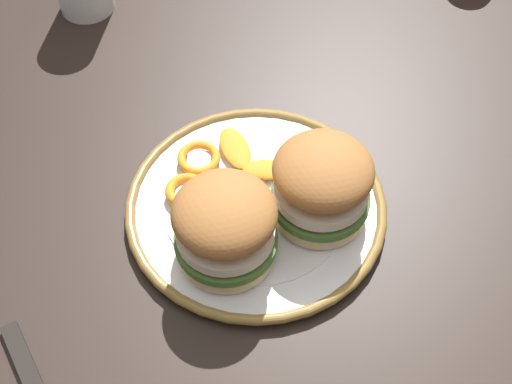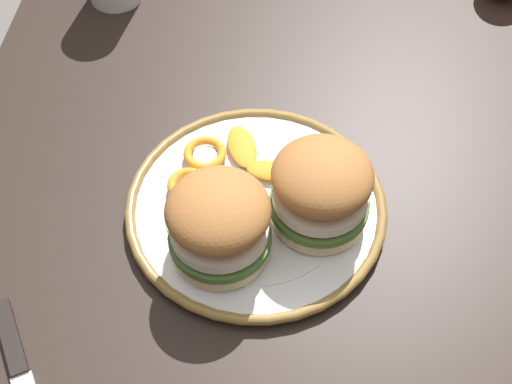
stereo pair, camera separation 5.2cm
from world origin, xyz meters
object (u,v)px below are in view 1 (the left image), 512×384
Objects in this scene: dinner_plate at (256,208)px; dining_table at (295,284)px; sandwich_half_right at (225,226)px; sandwich_half_left at (322,184)px.

dining_table is at bearing -132.45° from dinner_plate.
dinner_plate is at bearing 47.55° from dining_table.
sandwich_half_right is at bearing 153.71° from dinner_plate.
dining_table is 0.17m from sandwich_half_left.
sandwich_half_left is at bearing -97.34° from dinner_plate.
dining_table is 8.84× the size of sandwich_half_right.
dinner_plate is (0.04, 0.05, 0.10)m from dining_table.
sandwich_half_left reaches higher than dining_table.
sandwich_half_right is (-0.02, 0.08, 0.16)m from dining_table.
sandwich_half_right is at bearing 118.19° from sandwich_half_left.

